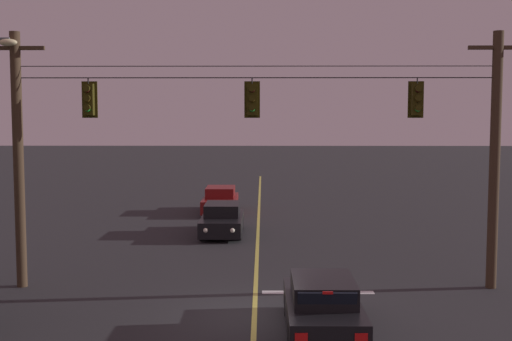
{
  "coord_description": "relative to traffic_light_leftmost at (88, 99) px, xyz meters",
  "views": [
    {
      "loc": [
        0.23,
        -17.59,
        5.47
      ],
      "look_at": [
        0.0,
        3.96,
        3.57
      ],
      "focal_mm": 47.06,
      "sensor_mm": 36.0,
      "label": 1
    }
  ],
  "objects": [
    {
      "name": "traffic_light_left_inner",
      "position": [
        5.01,
        0.0,
        0.0
      ],
      "size": [
        0.48,
        0.41,
        1.22
      ],
      "color": "black"
    },
    {
      "name": "signal_span_assembly",
      "position": [
        5.12,
        0.02,
        -1.74
      ],
      "size": [
        16.46,
        0.32,
        7.9
      ],
      "color": "#423021",
      "rests_on": "ground"
    },
    {
      "name": "traffic_light_centre",
      "position": [
        10.03,
        0.0,
        0.0
      ],
      "size": [
        0.48,
        0.41,
        1.22
      ],
      "color": "black"
    },
    {
      "name": "traffic_light_leftmost",
      "position": [
        0.0,
        0.0,
        0.0
      ],
      "size": [
        0.48,
        0.41,
        1.22
      ],
      "color": "black"
    },
    {
      "name": "lane_centre_stripe",
      "position": [
        5.12,
        6.02,
        -5.84
      ],
      "size": [
        0.14,
        60.0,
        0.01
      ],
      "primitive_type": "cube",
      "color": "#D1C64C",
      "rests_on": "ground"
    },
    {
      "name": "car_oncoming_lead",
      "position": [
        3.52,
        9.06,
        -5.19
      ],
      "size": [
        1.8,
        4.42,
        1.39
      ],
      "color": "black",
      "rests_on": "ground"
    },
    {
      "name": "car_oncoming_trailing",
      "position": [
        3.03,
        15.57,
        -5.19
      ],
      "size": [
        1.8,
        4.42,
        1.39
      ],
      "color": "maroon",
      "rests_on": "ground"
    },
    {
      "name": "ground_plane",
      "position": [
        5.12,
        -2.94,
        -5.84
      ],
      "size": [
        180.0,
        180.0,
        0.0
      ],
      "primitive_type": "plane",
      "color": "#28282B"
    },
    {
      "name": "stop_bar_paint",
      "position": [
        7.02,
        -0.58,
        -5.84
      ],
      "size": [
        3.4,
        0.36,
        0.01
      ],
      "primitive_type": "cube",
      "color": "silver",
      "rests_on": "ground"
    },
    {
      "name": "car_waiting_near_lane",
      "position": [
        6.82,
        -4.28,
        -5.19
      ],
      "size": [
        1.8,
        4.33,
        1.39
      ],
      "color": "black",
      "rests_on": "ground"
    }
  ]
}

